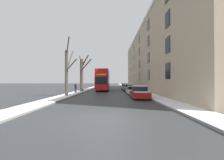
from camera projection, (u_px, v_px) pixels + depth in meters
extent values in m
plane|color=#303335|center=(102.00, 119.00, 8.01)|extent=(320.00, 320.00, 0.00)
cube|color=gray|center=(97.00, 86.00, 61.04)|extent=(2.01, 130.00, 0.13)
cube|color=white|center=(97.00, 86.00, 61.04)|extent=(1.99, 130.00, 0.03)
cube|color=gray|center=(125.00, 86.00, 60.98)|extent=(2.01, 130.00, 0.13)
cube|color=white|center=(125.00, 86.00, 60.98)|extent=(1.99, 130.00, 0.03)
cube|color=tan|center=(158.00, 59.00, 34.95)|extent=(9.00, 51.67, 14.53)
cube|color=black|center=(168.00, 71.00, 16.74)|extent=(0.08, 1.40, 1.80)
cube|color=black|center=(148.00, 75.00, 25.83)|extent=(0.08, 1.40, 1.80)
cube|color=black|center=(139.00, 76.00, 34.93)|extent=(0.08, 1.40, 1.80)
cube|color=black|center=(134.00, 78.00, 44.02)|extent=(0.08, 1.40, 1.80)
cube|color=black|center=(130.00, 78.00, 53.11)|extent=(0.08, 1.40, 1.80)
cube|color=black|center=(168.00, 45.00, 16.77)|extent=(0.08, 1.40, 1.80)
cube|color=black|center=(148.00, 58.00, 25.86)|extent=(0.08, 1.40, 1.80)
cube|color=black|center=(139.00, 64.00, 34.96)|extent=(0.08, 1.40, 1.80)
cube|color=black|center=(134.00, 68.00, 44.05)|extent=(0.08, 1.40, 1.80)
cube|color=black|center=(130.00, 70.00, 53.14)|extent=(0.08, 1.40, 1.80)
cube|color=black|center=(168.00, 19.00, 16.80)|extent=(0.08, 1.40, 1.80)
cube|color=black|center=(148.00, 41.00, 25.90)|extent=(0.08, 1.40, 1.80)
cube|color=black|center=(139.00, 52.00, 34.99)|extent=(0.08, 1.40, 1.80)
cube|color=black|center=(134.00, 58.00, 44.08)|extent=(0.08, 1.40, 1.80)
cube|color=black|center=(130.00, 62.00, 53.18)|extent=(0.08, 1.40, 1.80)
cube|color=black|center=(148.00, 24.00, 25.93)|extent=(0.08, 1.40, 1.80)
cube|color=black|center=(139.00, 39.00, 35.02)|extent=(0.08, 1.40, 1.80)
cube|color=black|center=(134.00, 48.00, 44.11)|extent=(0.08, 1.40, 1.80)
cube|color=black|center=(130.00, 54.00, 53.21)|extent=(0.08, 1.40, 1.80)
cube|color=beige|center=(139.00, 30.00, 35.04)|extent=(0.12, 50.64, 0.44)
cylinder|color=#4C4238|center=(67.00, 73.00, 20.01)|extent=(0.41, 0.41, 6.20)
cylinder|color=#4C4238|center=(70.00, 61.00, 20.67)|extent=(0.70, 1.46, 2.96)
cylinder|color=#4C4238|center=(68.00, 46.00, 19.30)|extent=(0.96, 1.67, 2.04)
cylinder|color=#4C4238|center=(71.00, 65.00, 19.68)|extent=(1.66, 0.85, 1.54)
cylinder|color=#4C4238|center=(82.00, 75.00, 29.21)|extent=(0.61, 0.61, 6.42)
cylinder|color=#4C4238|center=(83.00, 64.00, 29.09)|extent=(1.04, 0.56, 1.66)
cylinder|color=#4C4238|center=(81.00, 59.00, 30.43)|extent=(1.16, 2.54, 1.85)
cylinder|color=#4C4238|center=(85.00, 61.00, 28.90)|extent=(1.72, 0.95, 2.21)
cylinder|color=#4C4238|center=(86.00, 65.00, 28.64)|extent=(2.28, 1.43, 2.14)
cube|color=red|center=(103.00, 83.00, 34.14)|extent=(2.58, 11.68, 2.65)
cube|color=red|center=(103.00, 74.00, 34.16)|extent=(2.53, 11.45, 1.39)
cube|color=#B31212|center=(103.00, 71.00, 34.17)|extent=(2.53, 11.45, 0.12)
cube|color=black|center=(103.00, 81.00, 34.15)|extent=(2.61, 10.28, 1.38)
cube|color=black|center=(103.00, 74.00, 34.16)|extent=(2.61, 10.28, 1.06)
cube|color=black|center=(101.00, 81.00, 28.32)|extent=(2.33, 0.06, 1.45)
cube|color=orange|center=(101.00, 75.00, 28.33)|extent=(1.81, 0.05, 0.32)
cylinder|color=black|center=(97.00, 89.00, 30.63)|extent=(0.30, 1.08, 1.08)
cylinder|color=black|center=(108.00, 89.00, 30.62)|extent=(0.30, 1.08, 1.08)
cylinder|color=black|center=(100.00, 87.00, 37.40)|extent=(0.30, 1.08, 1.08)
cylinder|color=black|center=(109.00, 87.00, 37.39)|extent=(0.30, 1.08, 1.08)
cube|color=maroon|center=(139.00, 94.00, 17.53)|extent=(1.80, 4.17, 0.67)
cube|color=black|center=(139.00, 89.00, 17.71)|extent=(1.55, 2.08, 0.59)
cube|color=white|center=(139.00, 86.00, 17.71)|extent=(1.51, 1.98, 0.08)
cube|color=white|center=(142.00, 92.00, 16.06)|extent=(1.62, 1.09, 0.06)
cylinder|color=black|center=(134.00, 97.00, 16.28)|extent=(0.20, 0.60, 0.60)
cylinder|color=black|center=(149.00, 97.00, 16.28)|extent=(0.20, 0.60, 0.60)
cylinder|color=black|center=(131.00, 95.00, 18.78)|extent=(0.20, 0.60, 0.60)
cylinder|color=black|center=(144.00, 95.00, 18.78)|extent=(0.20, 0.60, 0.60)
cube|color=silver|center=(133.00, 91.00, 23.32)|extent=(1.79, 4.33, 0.56)
cube|color=black|center=(133.00, 88.00, 23.49)|extent=(1.54, 2.16, 0.51)
cube|color=white|center=(133.00, 86.00, 23.50)|extent=(1.51, 2.05, 0.06)
cube|color=white|center=(134.00, 90.00, 21.78)|extent=(1.61, 1.13, 0.05)
cylinder|color=black|center=(129.00, 93.00, 22.02)|extent=(0.20, 0.63, 0.63)
cylinder|color=black|center=(139.00, 93.00, 22.01)|extent=(0.20, 0.63, 0.63)
cylinder|color=black|center=(127.00, 92.00, 24.62)|extent=(0.20, 0.63, 0.63)
cylinder|color=black|center=(137.00, 92.00, 24.61)|extent=(0.20, 0.63, 0.63)
cube|color=slate|center=(129.00, 89.00, 28.78)|extent=(1.69, 4.38, 0.71)
cube|color=black|center=(129.00, 86.00, 28.96)|extent=(1.46, 2.19, 0.55)
cube|color=white|center=(129.00, 84.00, 28.96)|extent=(1.42, 2.08, 0.09)
cube|color=white|center=(130.00, 87.00, 27.23)|extent=(1.52, 1.14, 0.07)
cylinder|color=black|center=(126.00, 91.00, 27.46)|extent=(0.20, 0.62, 0.62)
cylinder|color=black|center=(134.00, 91.00, 27.46)|extent=(0.20, 0.62, 0.62)
cylinder|color=black|center=(125.00, 90.00, 30.09)|extent=(0.20, 0.62, 0.62)
cylinder|color=black|center=(132.00, 90.00, 30.09)|extent=(0.20, 0.62, 0.62)
cube|color=#9EA3AD|center=(126.00, 88.00, 34.11)|extent=(1.78, 4.11, 0.66)
cube|color=black|center=(126.00, 86.00, 34.28)|extent=(1.53, 2.05, 0.53)
cube|color=white|center=(126.00, 84.00, 34.28)|extent=(1.49, 1.95, 0.05)
cube|color=white|center=(127.00, 87.00, 32.65)|extent=(1.60, 1.07, 0.04)
cylinder|color=black|center=(123.00, 89.00, 32.88)|extent=(0.20, 0.62, 0.62)
cylinder|color=black|center=(131.00, 89.00, 32.87)|extent=(0.20, 0.62, 0.62)
cylinder|color=black|center=(123.00, 89.00, 35.34)|extent=(0.20, 0.62, 0.62)
cylinder|color=black|center=(129.00, 89.00, 35.33)|extent=(0.20, 0.62, 0.62)
cube|color=#9EA3AD|center=(125.00, 87.00, 39.53)|extent=(1.70, 4.10, 0.72)
cube|color=black|center=(125.00, 85.00, 39.70)|extent=(1.47, 2.05, 0.57)
cube|color=white|center=(125.00, 84.00, 39.70)|extent=(1.43, 1.95, 0.04)
cube|color=white|center=(125.00, 86.00, 38.08)|extent=(1.53, 1.07, 0.04)
cylinder|color=black|center=(122.00, 88.00, 38.30)|extent=(0.20, 0.60, 0.60)
cylinder|color=black|center=(128.00, 88.00, 38.29)|extent=(0.20, 0.60, 0.60)
cylinder|color=black|center=(122.00, 88.00, 40.76)|extent=(0.20, 0.60, 0.60)
cylinder|color=black|center=(127.00, 88.00, 40.75)|extent=(0.20, 0.60, 0.60)
cube|color=white|center=(105.00, 84.00, 50.55)|extent=(2.09, 5.40, 1.94)
cube|color=black|center=(105.00, 83.00, 47.87)|extent=(1.84, 0.06, 0.85)
cylinder|color=black|center=(102.00, 87.00, 48.82)|extent=(0.22, 0.68, 0.68)
cylinder|color=black|center=(108.00, 87.00, 48.81)|extent=(0.22, 0.68, 0.68)
cylinder|color=black|center=(103.00, 86.00, 52.27)|extent=(0.22, 0.68, 0.68)
cylinder|color=black|center=(108.00, 86.00, 52.26)|extent=(0.22, 0.68, 0.68)
cylinder|color=navy|center=(76.00, 91.00, 25.32)|extent=(0.18, 0.18, 0.82)
cylinder|color=navy|center=(75.00, 91.00, 25.28)|extent=(0.18, 0.18, 0.82)
cylinder|color=black|center=(76.00, 86.00, 25.31)|extent=(0.39, 0.39, 0.72)
sphere|color=#8C6647|center=(76.00, 84.00, 25.31)|extent=(0.23, 0.23, 0.23)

